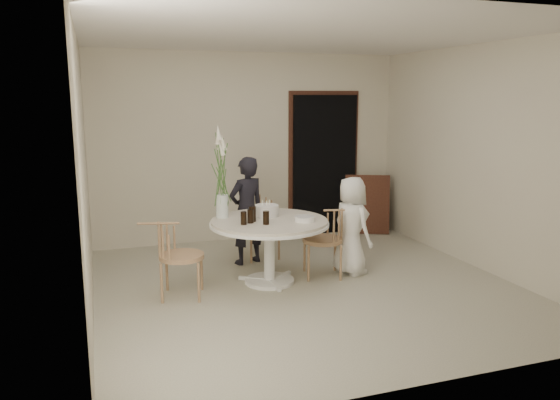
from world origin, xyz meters
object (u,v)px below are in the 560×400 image
object	(u,v)px
chair_left	(170,248)
girl	(247,211)
flower_vase	(221,177)
birthday_cake	(267,211)
table	(269,230)
chair_right	(332,233)
chair_far	(256,216)
boy	(351,226)

from	to	relation	value
chair_left	girl	size ratio (longest dim) A/B	0.60
girl	flower_vase	xyz separation A→B (m)	(-0.43, -0.51, 0.52)
birthday_cake	flower_vase	xyz separation A→B (m)	(-0.50, 0.10, 0.40)
flower_vase	birthday_cake	bearing A→B (deg)	-11.33
girl	chair_left	bearing A→B (deg)	20.62
table	chair_right	world-z (taller)	chair_right
chair_far	boy	bearing A→B (deg)	-56.42
table	birthday_cake	world-z (taller)	birthday_cake
table	birthday_cake	distance (m)	0.26
chair_right	boy	distance (m)	0.26
chair_left	flower_vase	size ratio (longest dim) A/B	0.78
birthday_cake	flower_vase	distance (m)	0.65
flower_vase	chair_right	bearing A→B (deg)	-13.44
table	chair_right	bearing A→B (deg)	-0.41
chair_right	girl	world-z (taller)	girl
boy	chair_right	bearing A→B (deg)	77.80
chair_left	girl	xyz separation A→B (m)	(1.07, 0.89, 0.15)
birthday_cake	chair_left	bearing A→B (deg)	-166.33
girl	boy	xyz separation A→B (m)	(1.06, -0.80, -0.10)
chair_far	flower_vase	xyz separation A→B (m)	(-0.64, -0.80, 0.66)
chair_right	boy	world-z (taller)	boy
boy	chair_far	bearing A→B (deg)	23.43
table	birthday_cake	xyz separation A→B (m)	(0.03, 0.19, 0.18)
flower_vase	table	bearing A→B (deg)	-31.72
chair_right	girl	distance (m)	1.15
chair_far	chair_left	world-z (taller)	chair_far
table	girl	world-z (taller)	girl
chair_right	chair_far	bearing A→B (deg)	-137.13
table	boy	size ratio (longest dim) A/B	1.14
chair_right	flower_vase	distance (m)	1.44
boy	flower_vase	size ratio (longest dim) A/B	1.11
chair_left	flower_vase	xyz separation A→B (m)	(0.64, 0.38, 0.67)
chair_right	boy	size ratio (longest dim) A/B	0.69
girl	boy	world-z (taller)	girl
girl	boy	bearing A→B (deg)	123.92
chair_left	birthday_cake	bearing A→B (deg)	-61.06
girl	birthday_cake	bearing A→B (deg)	77.43
table	boy	distance (m)	1.02
boy	flower_vase	world-z (taller)	flower_vase
girl	flower_vase	world-z (taller)	flower_vase
chair_right	chair_left	xyz separation A→B (m)	(-1.88, -0.08, 0.00)
chair_left	birthday_cake	distance (m)	1.20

